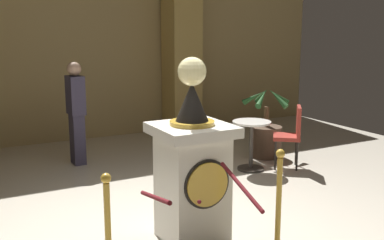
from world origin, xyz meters
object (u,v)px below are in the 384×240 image
Objects in this scene: stanchion_far at (278,225)px; potted_palm_right at (266,136)px; cafe_table at (251,139)px; bystander_guest at (76,111)px; cafe_chair_red at (292,131)px; pedestal_clock at (192,170)px.

stanchion_far is 0.91× the size of potted_palm_right.
potted_palm_right reaches higher than stanchion_far.
cafe_table is at bearing 59.38° from stanchion_far.
cafe_chair_red is (2.84, -1.76, -0.28)m from bystander_guest.
stanchion_far is 4.14m from bystander_guest.
cafe_chair_red is (2.52, 1.48, -0.16)m from pedestal_clock.
bystander_guest is at bearing 100.68° from stanchion_far.
pedestal_clock is at bearing -84.35° from bystander_guest.
potted_palm_right is 0.83m from cafe_table.
pedestal_clock is 2.93m from cafe_chair_red.
potted_palm_right is 1.58× the size of cafe_table.
cafe_table is 0.78× the size of cafe_chair_red.
cafe_chair_red is (-0.04, -0.70, 0.22)m from potted_palm_right.
pedestal_clock is 1.55× the size of potted_palm_right.
cafe_table is at bearing 41.37° from pedestal_clock.
stanchion_far is 0.67× the size of bystander_guest.
potted_palm_right is 1.23× the size of cafe_chair_red.
pedestal_clock is at bearing 118.94° from stanchion_far.
cafe_chair_red is at bearing -17.90° from cafe_table.
pedestal_clock reaches higher than bystander_guest.
bystander_guest is 2.75m from cafe_table.
stanchion_far is 3.09m from cafe_chair_red.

